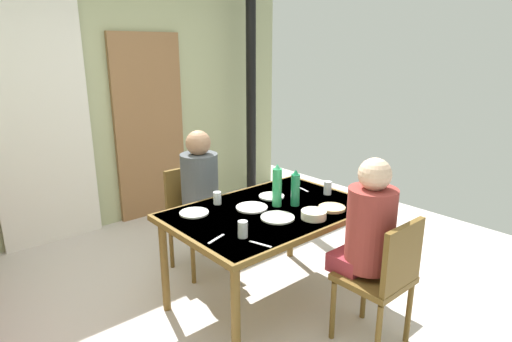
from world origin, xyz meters
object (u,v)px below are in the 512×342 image
(water_bottle_green_near, at_px, (277,186))
(serving_bowl_center, at_px, (314,215))
(person_far_diner, at_px, (201,184))
(dining_table, at_px, (270,218))
(water_bottle_green_far, at_px, (295,189))
(person_near_diner, at_px, (369,226))
(chair_far_diner, at_px, (193,212))
(chair_near_diner, at_px, (384,276))

(water_bottle_green_near, xyz_separation_m, serving_bowl_center, (0.02, -0.33, -0.12))
(person_far_diner, height_order, water_bottle_green_near, person_far_diner)
(dining_table, height_order, person_far_diner, person_far_diner)
(water_bottle_green_near, distance_m, water_bottle_green_far, 0.13)
(person_near_diner, xyz_separation_m, person_far_diner, (-0.31, 1.39, 0.00))
(person_near_diner, xyz_separation_m, serving_bowl_center, (-0.08, 0.38, -0.02))
(chair_far_diner, bearing_deg, person_near_diner, 101.46)
(dining_table, height_order, water_bottle_green_near, water_bottle_green_near)
(chair_far_diner, distance_m, water_bottle_green_far, 1.01)
(person_near_diner, height_order, water_bottle_green_far, person_near_diner)
(dining_table, distance_m, chair_near_diner, 0.87)
(water_bottle_green_near, relative_size, serving_bowl_center, 1.84)
(chair_far_diner, bearing_deg, serving_bowl_center, 101.21)
(dining_table, distance_m, person_far_diner, 0.71)
(dining_table, xyz_separation_m, serving_bowl_center, (0.11, -0.32, 0.10))
(person_far_diner, relative_size, water_bottle_green_near, 2.46)
(dining_table, relative_size, chair_far_diner, 1.63)
(dining_table, height_order, water_bottle_green_far, water_bottle_green_far)
(chair_near_diner, bearing_deg, chair_far_diner, 100.54)
(chair_near_diner, relative_size, serving_bowl_center, 5.12)
(person_far_diner, bearing_deg, chair_near_diner, 101.46)
(chair_near_diner, height_order, water_bottle_green_near, water_bottle_green_near)
(person_far_diner, bearing_deg, chair_far_diner, -90.00)
(chair_near_diner, height_order, serving_bowl_center, chair_near_diner)
(serving_bowl_center, bearing_deg, water_bottle_green_far, 71.63)
(person_near_diner, xyz_separation_m, water_bottle_green_far, (0.00, 0.63, 0.08))
(person_near_diner, distance_m, serving_bowl_center, 0.39)
(person_near_diner, bearing_deg, person_far_diner, 102.55)
(water_bottle_green_near, xyz_separation_m, water_bottle_green_far, (0.11, -0.08, -0.02))
(chair_near_diner, xyz_separation_m, water_bottle_green_far, (0.00, 0.77, 0.37))
(chair_near_diner, xyz_separation_m, water_bottle_green_near, (-0.10, 0.85, 0.39))
(chair_far_diner, height_order, person_near_diner, person_near_diner)
(chair_near_diner, bearing_deg, water_bottle_green_near, 96.98)
(chair_near_diner, bearing_deg, serving_bowl_center, 99.05)
(chair_far_diner, relative_size, serving_bowl_center, 5.12)
(chair_near_diner, distance_m, serving_bowl_center, 0.58)
(person_far_diner, bearing_deg, person_near_diner, 102.55)
(chair_far_diner, relative_size, water_bottle_green_far, 3.22)
(person_far_diner, distance_m, water_bottle_green_far, 0.82)
(chair_near_diner, relative_size, person_near_diner, 1.13)
(chair_far_diner, height_order, water_bottle_green_far, water_bottle_green_far)
(dining_table, relative_size, chair_near_diner, 1.63)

